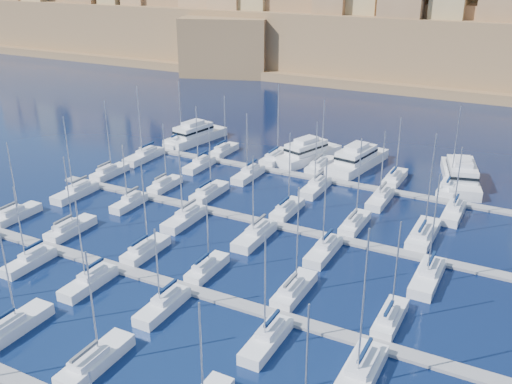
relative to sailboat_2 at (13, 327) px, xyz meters
The scene contains 46 objects.
ground 31.06m from the sailboat_2, 66.10° to the left, with size 600.00×600.00×0.00m, color black.
pontoon_mid_near 20.66m from the sailboat_2, 52.49° to the left, with size 84.00×2.00×0.40m, color slate.
pontoon_mid_far 40.40m from the sailboat_2, 71.86° to the left, with size 84.00×2.00×0.40m, color slate.
pontoon_far 61.68m from the sailboat_2, 78.23° to the left, with size 84.00×2.00×0.40m, color slate.
sailboat_2 is the anchor object (origin of this frame).
sailboat_3 12.21m from the sailboat_2, ahead, with size 2.77×9.23×13.40m.
sailboat_12 32.29m from the sailboat_2, 138.29° to the left, with size 2.53×8.42×12.97m.
sailboat_13 25.01m from the sailboat_2, 120.08° to the left, with size 2.62×8.73×12.45m.
sailboat_14 21.61m from the sailboat_2, 85.04° to the left, with size 2.55×8.50×14.17m.
sailboat_15 24.52m from the sailboat_2, 59.85° to the left, with size 2.35×7.83×11.06m.
sailboat_16 32.96m from the sailboat_2, 41.20° to the left, with size 2.66×8.87×14.59m.
sailboat_17 42.71m from the sailboat_2, 29.89° to the left, with size 2.40×8.01×13.06m.
sailboat_19 15.32m from the sailboat_2, 131.26° to the left, with size 2.38×7.94×12.13m.
sailboat_20 11.29m from the sailboat_2, 85.64° to the left, with size 2.54×8.47×12.71m.
sailboat_21 16.77m from the sailboat_2, 42.32° to the left, with size 2.52×8.40×11.39m.
sailboat_22 28.56m from the sailboat_2, 23.06° to the left, with size 2.58×8.61×13.83m.
sailboat_23 38.33m from the sailboat_2, 15.46° to the left, with size 3.18×10.59×17.55m.
sailboat_24 49.72m from the sailboat_2, 118.75° to the left, with size 2.59×8.64×14.89m.
sailboat_25 44.50m from the sailboat_2, 103.78° to the left, with size 2.36×7.88×12.37m.
sailboat_26 43.87m from the sailboat_2, 91.90° to the left, with size 2.74×9.15×13.58m.
sailboat_27 45.70m from the sailboat_2, 72.48° to the left, with size 2.58×8.61×13.92m.
sailboat_28 50.41m from the sailboat_2, 59.87° to the left, with size 2.60×8.65×14.65m.
sailboat_29 57.07m from the sailboat_2, 51.33° to the left, with size 3.18×10.61×16.56m.
sailboat_30 39.72m from the sailboat_2, 124.14° to the left, with size 2.78×9.25×14.90m.
sailboat_31 35.47m from the sailboat_2, 108.08° to the left, with size 2.26×7.52×11.38m.
sailboat_32 32.86m from the sailboat_2, 88.52° to the left, with size 2.79×9.30×12.58m.
sailboat_33 35.38m from the sailboat_2, 67.54° to the left, with size 2.89×9.62×13.68m.
sailboat_34 41.03m from the sailboat_2, 53.67° to the left, with size 2.66×8.88×14.99m.
sailboat_35 50.71m from the sailboat_2, 39.95° to the left, with size 2.97×9.89×15.49m.
sailboat_36 69.90m from the sailboat_2, 109.23° to the left, with size 2.84×9.47×14.53m.
sailboat_37 66.48m from the sailboat_2, 99.74° to the left, with size 2.55×8.49×12.74m.
sailboat_38 66.37m from the sailboat_2, 89.34° to the left, with size 3.06×10.21×16.14m.
sailboat_39 67.01m from the sailboat_2, 80.89° to the left, with size 2.94×9.81×14.16m.
sailboat_40 70.66m from the sailboat_2, 68.71° to the left, with size 2.74×9.13×12.68m.
sailboat_41 75.21m from the sailboat_2, 61.80° to the left, with size 3.01×10.04×15.77m.
sailboat_42 59.46m from the sailboat_2, 113.82° to the left, with size 3.06×10.21×15.84m.
sailboat_43 56.30m from the sailboat_2, 101.12° to the left, with size 2.55×8.50×13.07m.
sailboat_44 54.98m from the sailboat_2, 89.59° to the left, with size 2.71×9.03×13.04m.
sailboat_45 56.65m from the sailboat_2, 75.45° to the left, with size 2.80×9.33×13.30m.
sailboat_46 60.88m from the sailboat_2, 64.67° to the left, with size 2.68×8.94×13.22m.
sailboat_47 66.96m from the sailboat_2, 55.19° to the left, with size 2.71×9.04×12.30m.
motor_yacht_a 72.92m from the sailboat_2, 107.05° to the left, with size 7.54×16.87×5.25m.
motor_yacht_b 69.95m from the sailboat_2, 84.79° to the left, with size 9.58×16.85×5.25m.
motor_yacht_c 72.32m from the sailboat_2, 76.57° to the left, with size 8.00×18.20×5.25m.
motor_yacht_d 79.68m from the sailboat_2, 62.64° to the left, with size 10.10×19.25×5.25m.
fortified_city 184.59m from the sailboat_2, 86.14° to the left, with size 460.00×108.95×59.52m.
Camera 1 is at (36.28, -62.85, 39.01)m, focal length 40.00 mm.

